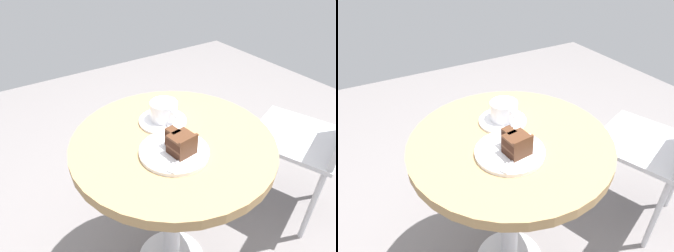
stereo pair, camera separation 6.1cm
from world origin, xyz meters
TOP-DOWN VIEW (x-y plane):
  - cafe_table at (0.00, 0.00)m, footprint 0.65×0.65m
  - saucer at (-0.10, 0.03)m, footprint 0.16×0.16m
  - coffee_cup at (-0.10, 0.03)m, footprint 0.13×0.09m
  - teaspoon at (-0.06, 0.07)m, footprint 0.10×0.04m
  - cake_plate at (0.06, -0.04)m, footprint 0.21×0.21m
  - cake_slice at (0.08, -0.03)m, footprint 0.10×0.08m
  - fork at (0.11, -0.05)m, footprint 0.09×0.14m
  - napkin at (0.03, -0.02)m, footprint 0.16×0.14m
  - cafe_chair at (0.11, 0.71)m, footprint 0.49×0.49m

SIDE VIEW (x-z plane):
  - cafe_chair at x=0.11m, z-range 0.08..0.92m
  - cafe_table at x=0.00m, z-range 0.22..0.90m
  - napkin at x=0.03m, z-range 0.68..0.69m
  - saucer at x=-0.10m, z-range 0.68..0.69m
  - cake_plate at x=0.06m, z-range 0.68..0.70m
  - teaspoon at x=-0.06m, z-range 0.69..0.70m
  - fork at x=0.11m, z-range 0.70..0.70m
  - coffee_cup at x=-0.10m, z-range 0.69..0.76m
  - cake_slice at x=0.08m, z-range 0.69..0.76m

